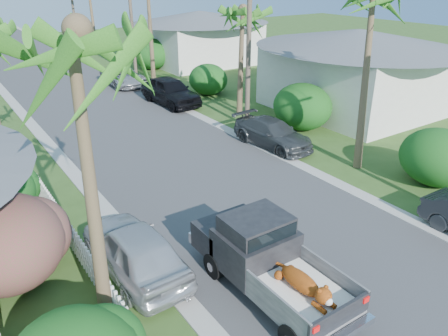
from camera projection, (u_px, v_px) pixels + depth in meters
ground at (372, 295)px, 11.73m from camera, size 120.00×120.00×0.00m
road at (80, 94)px, 30.51m from camera, size 8.00×100.00×0.02m
curb_left at (14, 104)px, 28.30m from camera, size 0.60×100.00×0.06m
curb_right at (137, 86)px, 32.71m from camera, size 0.60×100.00×0.06m
pickup_truck at (262, 255)px, 11.69m from camera, size 1.98×5.12×2.06m
parked_car_rm at (272, 134)px, 21.37m from camera, size 2.18×4.61×1.30m
parked_car_rf at (170, 91)px, 28.00m from camera, size 2.29×5.13×1.72m
parked_car_rd at (123, 76)px, 32.65m from camera, size 2.43×4.95×1.35m
parked_car_ln at (134, 249)px, 12.35m from camera, size 1.92×4.50×1.52m
palm_l_a at (68, 33)px, 7.93m from camera, size 4.40×4.40×8.20m
palm_r_b at (242, 10)px, 23.91m from camera, size 4.40×4.40×7.20m
shrub_l_b at (6, 243)px, 11.70m from camera, size 3.00×3.30×2.60m
shrub_r_a at (438, 157)px, 17.40m from camera, size 2.80×3.08×2.30m
shrub_r_b at (302, 107)px, 23.47m from camera, size 3.00×3.30×2.50m
shrub_r_c at (208, 79)px, 30.17m from camera, size 2.60×2.86×2.10m
shrub_r_d at (151, 54)px, 37.84m from camera, size 3.20×3.52×2.60m
picket_fence at (83, 254)px, 12.58m from camera, size 0.10×11.00×1.00m
house_right_near at (355, 73)px, 26.49m from camera, size 8.00×9.00×4.80m
house_right_far at (200, 39)px, 40.06m from camera, size 9.00×8.00×4.60m
utility_pole_b at (249, 41)px, 22.46m from camera, size 1.60×0.26×9.00m
utility_pole_c at (131, 17)px, 33.73m from camera, size 1.60×0.26×9.00m
utility_pole_d at (73, 5)px, 45.01m from camera, size 1.60×0.26×9.00m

